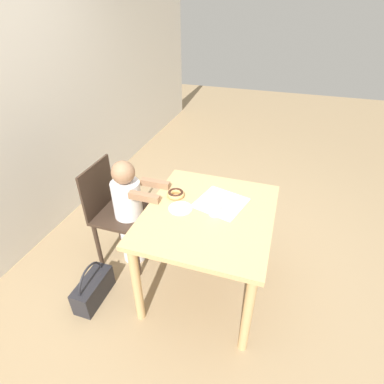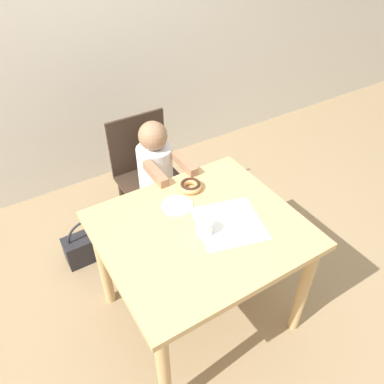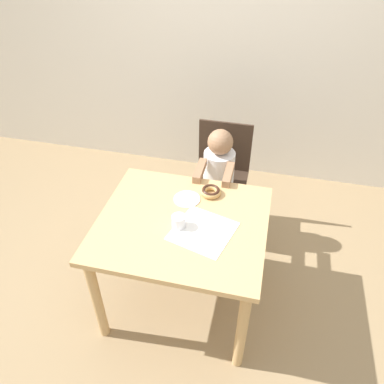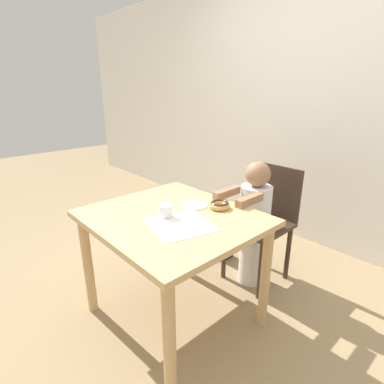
{
  "view_description": "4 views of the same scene",
  "coord_description": "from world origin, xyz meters",
  "px_view_note": "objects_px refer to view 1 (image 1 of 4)",
  "views": [
    {
      "loc": [
        -1.55,
        -0.39,
        1.94
      ],
      "look_at": [
        0.03,
        0.13,
        0.84
      ],
      "focal_mm": 28.0,
      "sensor_mm": 36.0,
      "label": 1
    },
    {
      "loc": [
        -0.71,
        -1.08,
        2.01
      ],
      "look_at": [
        0.03,
        0.13,
        0.84
      ],
      "focal_mm": 35.0,
      "sensor_mm": 36.0,
      "label": 2
    },
    {
      "loc": [
        0.41,
        -1.5,
        2.19
      ],
      "look_at": [
        0.03,
        0.13,
        0.84
      ],
      "focal_mm": 35.0,
      "sensor_mm": 36.0,
      "label": 3
    },
    {
      "loc": [
        1.25,
        -0.99,
        1.43
      ],
      "look_at": [
        0.03,
        0.13,
        0.84
      ],
      "focal_mm": 28.0,
      "sensor_mm": 36.0,
      "label": 4
    }
  ],
  "objects_px": {
    "chair": "(117,212)",
    "handbag": "(93,288)",
    "child_figure": "(130,213)",
    "donut": "(176,194)",
    "cup": "(215,210)"
  },
  "relations": [
    {
      "from": "chair",
      "to": "handbag",
      "type": "relative_size",
      "value": 2.49
    },
    {
      "from": "handbag",
      "to": "cup",
      "type": "bearing_deg",
      "value": -64.78
    },
    {
      "from": "child_figure",
      "to": "handbag",
      "type": "xyz_separation_m",
      "value": [
        -0.49,
        0.1,
        -0.38
      ]
    },
    {
      "from": "chair",
      "to": "handbag",
      "type": "height_order",
      "value": "chair"
    },
    {
      "from": "child_figure",
      "to": "donut",
      "type": "xyz_separation_m",
      "value": [
        0.02,
        -0.39,
        0.26
      ]
    },
    {
      "from": "chair",
      "to": "handbag",
      "type": "xyz_separation_m",
      "value": [
        -0.49,
        -0.02,
        -0.36
      ]
    },
    {
      "from": "chair",
      "to": "cup",
      "type": "relative_size",
      "value": 11.19
    },
    {
      "from": "child_figure",
      "to": "handbag",
      "type": "bearing_deg",
      "value": 168.8
    },
    {
      "from": "donut",
      "to": "handbag",
      "type": "xyz_separation_m",
      "value": [
        -0.5,
        0.49,
        -0.64
      ]
    },
    {
      "from": "donut",
      "to": "handbag",
      "type": "relative_size",
      "value": 0.36
    },
    {
      "from": "chair",
      "to": "handbag",
      "type": "bearing_deg",
      "value": -177.06
    },
    {
      "from": "chair",
      "to": "donut",
      "type": "distance_m",
      "value": 0.59
    },
    {
      "from": "cup",
      "to": "donut",
      "type": "bearing_deg",
      "value": 69.64
    },
    {
      "from": "child_figure",
      "to": "handbag",
      "type": "distance_m",
      "value": 0.62
    },
    {
      "from": "child_figure",
      "to": "handbag",
      "type": "relative_size",
      "value": 2.69
    }
  ]
}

